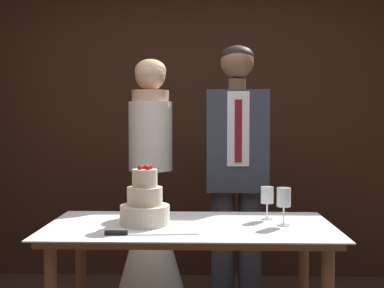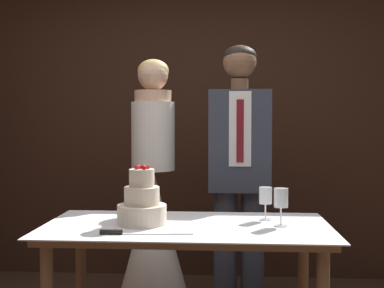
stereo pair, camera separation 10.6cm
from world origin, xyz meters
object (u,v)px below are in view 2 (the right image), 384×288
at_px(wine_glass_near, 281,200).
at_px(bride, 153,225).
at_px(tiered_cake, 142,204).
at_px(cake_knife, 128,233).
at_px(wine_glass_middle, 266,197).
at_px(groom, 239,168).
at_px(cake_table, 187,247).

distance_m(wine_glass_near, bride, 1.12).
distance_m(tiered_cake, cake_knife, 0.24).
relative_size(cake_knife, wine_glass_middle, 2.48).
bearing_deg(wine_glass_near, groom, 102.22).
height_order(cake_table, wine_glass_near, wine_glass_near).
relative_size(tiered_cake, bride, 0.17).
bearing_deg(cake_knife, bride, 88.62).
bearing_deg(wine_glass_near, bride, 132.51).
height_order(cake_table, groom, groom).
distance_m(cake_table, wine_glass_middle, 0.47).
height_order(wine_glass_middle, groom, groom).
bearing_deg(wine_glass_near, cake_table, 179.58).
xyz_separation_m(cake_table, wine_glass_near, (0.45, -0.00, 0.23)).
bearing_deg(tiered_cake, groom, 57.91).
bearing_deg(bride, wine_glass_near, -47.49).
bearing_deg(tiered_cake, wine_glass_middle, 13.05).
relative_size(tiered_cake, cake_knife, 0.70).
bearing_deg(cake_table, bride, 109.37).
xyz_separation_m(tiered_cake, wine_glass_middle, (0.61, 0.14, 0.02)).
relative_size(cake_knife, bride, 0.24).
xyz_separation_m(wine_glass_near, groom, (-0.17, 0.79, 0.07)).
bearing_deg(groom, wine_glass_near, -77.78).
distance_m(tiered_cake, groom, 0.94).
relative_size(tiered_cake, wine_glass_near, 1.60).
xyz_separation_m(cake_knife, wine_glass_middle, (0.63, 0.36, 0.11)).
bearing_deg(wine_glass_middle, bride, 135.76).
height_order(cake_knife, bride, bride).
xyz_separation_m(cake_table, groom, (0.28, 0.79, 0.31)).
height_order(bride, groom, groom).
distance_m(wine_glass_near, groom, 0.81).
distance_m(tiered_cake, wine_glass_middle, 0.62).
bearing_deg(wine_glass_middle, cake_knife, -150.32).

